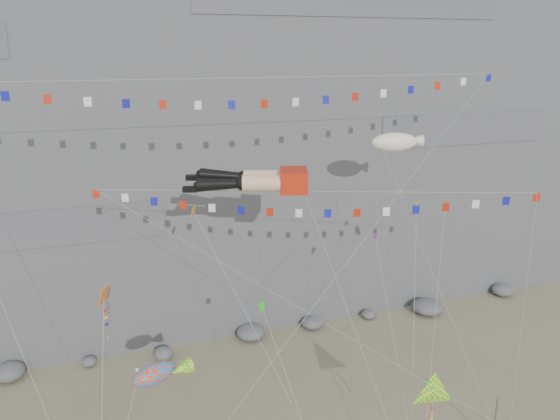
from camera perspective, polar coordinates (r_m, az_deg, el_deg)
The scene contains 14 objects.
cliff at distance 59.15m, azimuth -7.59°, elevation 15.95°, with size 80.00×28.00×50.00m, color slate.
talus_boulders at distance 51.00m, azimuth -3.07°, elevation -12.66°, with size 60.00×3.00×1.20m, color slate, non-canonical shape.
legs_kite at distance 35.41m, azimuth -2.15°, elevation 3.10°, with size 10.01×17.19×22.37m.
flag_banner_upper at distance 35.89m, azimuth -3.40°, elevation 13.58°, with size 37.11×12.13×28.57m.
flag_banner_lower at distance 35.17m, azimuth 3.58°, elevation 1.92°, with size 26.61×11.58×21.64m.
harlequin_kite at distance 30.50m, azimuth -17.93°, elevation -8.60°, with size 2.60×7.52×14.51m.
fish_windsock at distance 31.26m, azimuth -12.97°, elevation -16.37°, with size 5.99×5.33×10.33m.
delta_kite at distance 33.84m, azimuth 15.79°, elevation -18.00°, with size 5.20×5.68×9.20m.
blimp_windsock at distance 41.83m, azimuth 11.88°, elevation 6.92°, with size 4.90×12.96×22.29m.
small_kite_a at distance 34.81m, azimuth -8.81°, elevation -0.60°, with size 6.80×14.35×21.55m.
small_kite_b at distance 39.24m, azimuth 9.99°, elevation -3.26°, with size 3.53×13.26×17.98m.
small_kite_c at distance 31.63m, azimuth -1.77°, elevation -10.49°, with size 3.06×8.07×13.73m.
small_kite_d at distance 40.24m, azimuth 14.07°, elevation 0.22°, with size 8.27×13.84×21.22m.
small_kite_e at distance 39.50m, azimuth 16.80°, elevation -0.19°, with size 7.86×10.49×19.15m.
Camera 1 is at (-11.86, -25.94, 25.43)m, focal length 35.00 mm.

